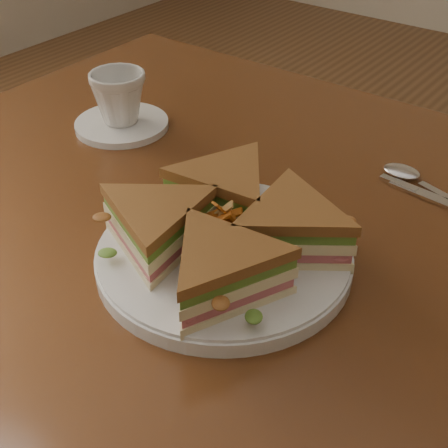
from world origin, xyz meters
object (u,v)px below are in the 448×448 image
object	(u,v)px
table	(301,306)
plate	(224,256)
saucer	(122,124)
spoon	(416,180)
coffee_cup	(119,98)
sandwich_wedges	(224,228)

from	to	relation	value
table	plate	world-z (taller)	plate
table	saucer	distance (m)	0.38
table	spoon	xyz separation A→B (m)	(0.05, 0.19, 0.10)
table	coffee_cup	bearing A→B (deg)	168.50
spoon	coffee_cup	xyz separation A→B (m)	(-0.40, -0.11, 0.04)
plate	spoon	xyz separation A→B (m)	(0.10, 0.27, -0.00)
plate	coffee_cup	distance (m)	0.35
saucer	coffee_cup	size ratio (longest dim) A/B	1.70
sandwich_wedges	saucer	size ratio (longest dim) A/B	2.27
sandwich_wedges	saucer	distance (m)	0.35
spoon	coffee_cup	bearing A→B (deg)	-147.64
sandwich_wedges	spoon	bearing A→B (deg)	70.14
plate	saucer	bearing A→B (deg)	152.58
table	sandwich_wedges	bearing A→B (deg)	-120.67
saucer	coffee_cup	bearing A→B (deg)	0.00
spoon	table	bearing A→B (deg)	-87.53
sandwich_wedges	saucer	xyz separation A→B (m)	(-0.31, 0.16, -0.04)
spoon	sandwich_wedges	bearing A→B (deg)	-93.14
plate	spoon	distance (m)	0.29
coffee_cup	spoon	bearing A→B (deg)	0.85
sandwich_wedges	coffee_cup	size ratio (longest dim) A/B	3.86
table	sandwich_wedges	world-z (taller)	sandwich_wedges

